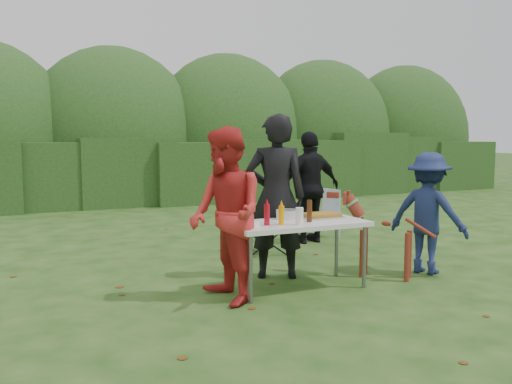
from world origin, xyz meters
name	(u,v)px	position (x,y,z in m)	size (l,w,h in m)	color
ground	(276,293)	(0.00, 0.00, 0.00)	(80.00, 80.00, 0.00)	#1E4211
hedge_row	(127,170)	(0.00, 8.00, 0.85)	(22.00, 1.40, 1.70)	#23471C
shrub_backdrop	(114,138)	(0.00, 9.60, 1.60)	(20.00, 2.60, 3.20)	#3D6628
folding_table	(298,227)	(0.30, 0.07, 0.69)	(1.50, 0.70, 0.74)	silver
person_cook	(276,197)	(0.29, 0.60, 0.96)	(0.70, 0.46, 1.92)	black
person_red_jacket	(226,215)	(-0.59, -0.06, 0.88)	(0.86, 0.67, 1.76)	red
person_black_puffy	(310,187)	(1.72, 2.26, 0.87)	(1.02, 0.42, 1.73)	black
child	(428,213)	(2.07, 0.03, 0.73)	(0.95, 0.54, 1.47)	navy
dog	(386,237)	(1.46, 0.05, 0.49)	(1.03, 0.41, 0.98)	maroon
camping_chair	(260,221)	(0.67, 1.85, 0.46)	(0.58, 0.58, 0.93)	#0E3220
lawn_chair	(322,213)	(2.15, 2.60, 0.39)	(0.46, 0.46, 0.79)	#4377C2
food_tray	(321,217)	(0.66, 0.19, 0.75)	(0.45, 0.30, 0.02)	#B7B7BA
focaccia_bread	(321,215)	(0.66, 0.19, 0.78)	(0.40, 0.26, 0.04)	#A47222
mustard_bottle	(281,215)	(0.04, -0.04, 0.84)	(0.06, 0.06, 0.20)	#F8A302
ketchup_bottle	(267,215)	(-0.11, 0.00, 0.85)	(0.06, 0.06, 0.22)	#A90C1D
beer_bottle	(309,211)	(0.40, 0.01, 0.86)	(0.06, 0.06, 0.24)	#47230F
paper_towel_roll	(244,211)	(-0.28, 0.21, 0.87)	(0.12, 0.12, 0.26)	white
cup_stack	(299,216)	(0.22, -0.11, 0.83)	(0.08, 0.08, 0.18)	white
pasta_bowl	(288,214)	(0.29, 0.30, 0.79)	(0.26, 0.26, 0.10)	silver
plate_stack	(248,224)	(-0.32, 0.01, 0.77)	(0.24, 0.24, 0.05)	white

